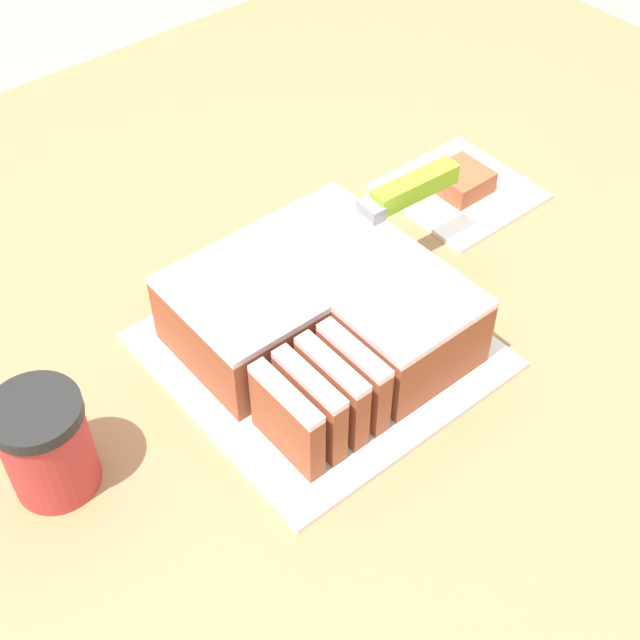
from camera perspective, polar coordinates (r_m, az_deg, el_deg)
countertop at (r=1.30m, az=0.24°, el=-11.71°), size 1.40×1.10×0.90m
cake_board at (r=0.87m, az=0.00°, el=-1.95°), size 0.28×0.29×0.01m
cake at (r=0.84m, az=0.03°, el=0.40°), size 0.23×0.23×0.08m
knife at (r=0.89m, az=4.16°, el=7.47°), size 0.30×0.04×0.02m
coffee_cup at (r=0.77m, az=-17.11°, el=-7.63°), size 0.08×0.08×0.10m
paper_napkin at (r=1.06m, az=8.94°, el=8.12°), size 0.15×0.15×0.01m
brownie at (r=1.05m, az=9.03°, el=8.81°), size 0.06×0.06×0.03m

